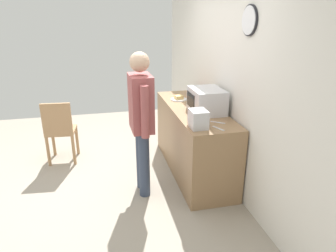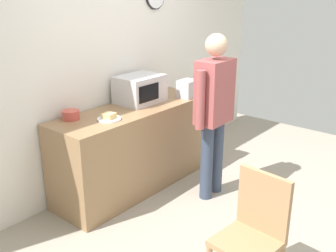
{
  "view_description": "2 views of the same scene",
  "coord_description": "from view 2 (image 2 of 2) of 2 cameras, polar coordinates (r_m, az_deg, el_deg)",
  "views": [
    {
      "loc": [
        3.62,
        0.01,
        2.11
      ],
      "look_at": [
        0.17,
        0.8,
        0.79
      ],
      "focal_mm": 32.68,
      "sensor_mm": 36.0,
      "label": 1
    },
    {
      "loc": [
        -2.92,
        -1.64,
        2.14
      ],
      "look_at": [
        0.01,
        0.82,
        0.78
      ],
      "focal_mm": 42.36,
      "sensor_mm": 36.0,
      "label": 2
    }
  ],
  "objects": [
    {
      "name": "ground_plane",
      "position": [
        3.97,
        9.2,
        -13.28
      ],
      "size": [
        6.0,
        6.0,
        0.0
      ],
      "primitive_type": "plane",
      "color": "#9E9384"
    },
    {
      "name": "back_wall",
      "position": [
        4.44,
        -7.95,
        8.54
      ],
      "size": [
        5.4,
        0.13,
        2.6
      ],
      "color": "silver",
      "rests_on": "ground_plane"
    },
    {
      "name": "kitchen_counter",
      "position": [
        4.36,
        -4.89,
        -3.15
      ],
      "size": [
        1.9,
        0.62,
        0.92
      ],
      "primitive_type": "cube",
      "color": "#93704C",
      "rests_on": "ground_plane"
    },
    {
      "name": "microwave",
      "position": [
        4.37,
        -4.07,
        5.33
      ],
      "size": [
        0.5,
        0.39,
        0.3
      ],
      "color": "silver",
      "rests_on": "kitchen_counter"
    },
    {
      "name": "sandwich_plate",
      "position": [
        3.86,
        -8.47,
        1.21
      ],
      "size": [
        0.23,
        0.23,
        0.07
      ],
      "color": "white",
      "rests_on": "kitchen_counter"
    },
    {
      "name": "salad_bowl",
      "position": [
        3.93,
        -13.8,
        1.57
      ],
      "size": [
        0.16,
        0.16,
        0.09
      ],
      "primitive_type": "cylinder",
      "color": "#C64C42",
      "rests_on": "kitchen_counter"
    },
    {
      "name": "toaster",
      "position": [
        4.59,
        2.89,
        5.39
      ],
      "size": [
        0.22,
        0.18,
        0.2
      ],
      "primitive_type": "cube",
      "color": "silver",
      "rests_on": "kitchen_counter"
    },
    {
      "name": "fork_utensil",
      "position": [
        4.7,
        -0.5,
        4.56
      ],
      "size": [
        0.12,
        0.15,
        0.01
      ],
      "primitive_type": "cube",
      "rotation": [
        0.0,
        0.0,
        0.9
      ],
      "color": "silver",
      "rests_on": "kitchen_counter"
    },
    {
      "name": "spoon_utensil",
      "position": [
        4.8,
        1.52,
        4.86
      ],
      "size": [
        0.16,
        0.09,
        0.01
      ],
      "primitive_type": "cube",
      "rotation": [
        0.0,
        0.0,
        0.43
      ],
      "color": "silver",
      "rests_on": "kitchen_counter"
    },
    {
      "name": "person_standing",
      "position": [
        4.01,
        6.64,
        2.93
      ],
      "size": [
        0.59,
        0.25,
        1.71
      ],
      "color": "#344057",
      "rests_on": "ground_plane"
    },
    {
      "name": "wooden_chair",
      "position": [
        2.91,
        12.16,
        -14.68
      ],
      "size": [
        0.43,
        0.43,
        0.94
      ],
      "color": "#A87F56",
      "rests_on": "ground_plane"
    }
  ]
}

